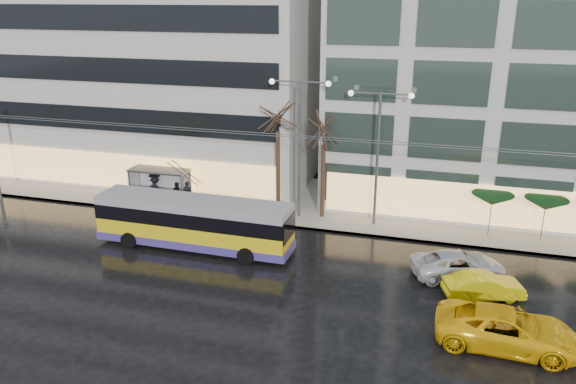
% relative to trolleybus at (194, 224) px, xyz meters
% --- Properties ---
extents(ground, '(140.00, 140.00, 0.00)m').
position_rel_trolleybus_xyz_m(ground, '(2.73, -4.70, -1.47)').
color(ground, black).
rests_on(ground, ground).
extents(sidewalk, '(80.00, 10.00, 0.15)m').
position_rel_trolleybus_xyz_m(sidewalk, '(4.73, 9.30, -1.39)').
color(sidewalk, gray).
rests_on(sidewalk, ground).
extents(kerb, '(80.00, 0.10, 0.15)m').
position_rel_trolleybus_xyz_m(kerb, '(4.73, 4.35, -1.39)').
color(kerb, slate).
rests_on(kerb, ground).
extents(building_left, '(34.00, 14.00, 22.00)m').
position_rel_trolleybus_xyz_m(building_left, '(-13.27, 14.30, 9.68)').
color(building_left, '#BAB8B2').
rests_on(building_left, sidewalk).
extents(trolleybus, '(11.72, 4.65, 5.42)m').
position_rel_trolleybus_xyz_m(trolleybus, '(0.00, 0.00, 0.00)').
color(trolleybus, gold).
rests_on(trolleybus, ground).
extents(catenary, '(42.24, 5.12, 7.00)m').
position_rel_trolleybus_xyz_m(catenary, '(3.73, 3.23, 2.79)').
color(catenary, '#595B60').
rests_on(catenary, ground).
extents(bus_shelter, '(4.20, 1.60, 2.51)m').
position_rel_trolleybus_xyz_m(bus_shelter, '(-5.65, 5.98, 0.50)').
color(bus_shelter, '#595B60').
rests_on(bus_shelter, sidewalk).
extents(street_lamp_near, '(3.96, 0.36, 9.03)m').
position_rel_trolleybus_xyz_m(street_lamp_near, '(4.73, 6.10, 4.52)').
color(street_lamp_near, '#595B60').
rests_on(street_lamp_near, sidewalk).
extents(street_lamp_far, '(3.96, 0.36, 8.53)m').
position_rel_trolleybus_xyz_m(street_lamp_far, '(9.73, 6.10, 4.25)').
color(street_lamp_far, '#595B60').
rests_on(street_lamp_far, sidewalk).
extents(tree_a, '(3.20, 3.20, 8.40)m').
position_rel_trolleybus_xyz_m(tree_a, '(3.23, 6.30, 5.62)').
color(tree_a, black).
rests_on(tree_a, sidewalk).
extents(tree_b, '(3.20, 3.20, 7.70)m').
position_rel_trolleybus_xyz_m(tree_b, '(6.23, 6.50, 4.93)').
color(tree_b, black).
rests_on(tree_b, sidewalk).
extents(parasol_a, '(2.50, 2.50, 2.65)m').
position_rel_trolleybus_xyz_m(parasol_a, '(16.73, 6.30, 0.98)').
color(parasol_a, '#595B60').
rests_on(parasol_a, sidewalk).
extents(parasol_b, '(2.50, 2.50, 2.65)m').
position_rel_trolleybus_xyz_m(parasol_b, '(19.73, 6.30, 0.98)').
color(parasol_b, '#595B60').
rests_on(parasol_b, sidewalk).
extents(taxi_b, '(4.12, 2.52, 1.28)m').
position_rel_trolleybus_xyz_m(taxi_b, '(16.12, -1.54, -0.82)').
color(taxi_b, yellow).
rests_on(taxi_b, ground).
extents(taxi_c, '(6.01, 2.97, 1.64)m').
position_rel_trolleybus_xyz_m(taxi_c, '(16.87, -5.51, -0.65)').
color(taxi_c, yellow).
rests_on(taxi_c, ground).
extents(sedan_silver, '(5.38, 3.87, 1.36)m').
position_rel_trolleybus_xyz_m(sedan_silver, '(14.91, 0.45, -0.79)').
color(sedan_silver, silver).
rests_on(sedan_silver, ground).
extents(pedestrian_a, '(1.03, 1.05, 2.19)m').
position_rel_trolleybus_xyz_m(pedestrian_a, '(-3.11, 5.65, 0.10)').
color(pedestrian_a, black).
rests_on(pedestrian_a, sidewalk).
extents(pedestrian_b, '(0.78, 0.63, 1.52)m').
position_rel_trolleybus_xyz_m(pedestrian_b, '(-4.25, 6.26, -0.56)').
color(pedestrian_b, black).
rests_on(pedestrian_b, sidewalk).
extents(pedestrian_c, '(1.25, 0.92, 2.11)m').
position_rel_trolleybus_xyz_m(pedestrian_c, '(-5.86, 6.10, -0.20)').
color(pedestrian_c, black).
rests_on(pedestrian_c, sidewalk).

